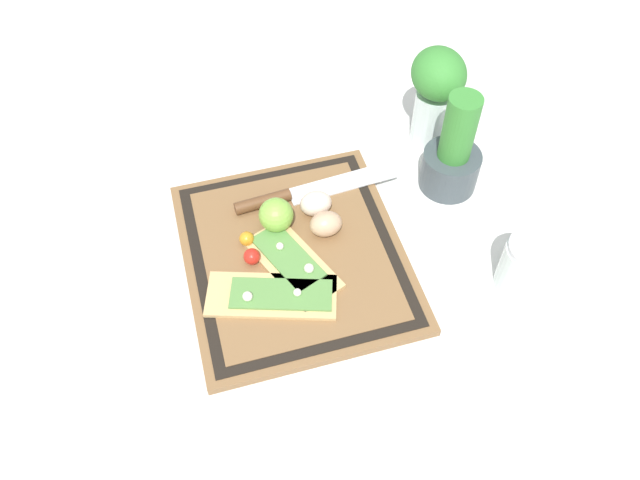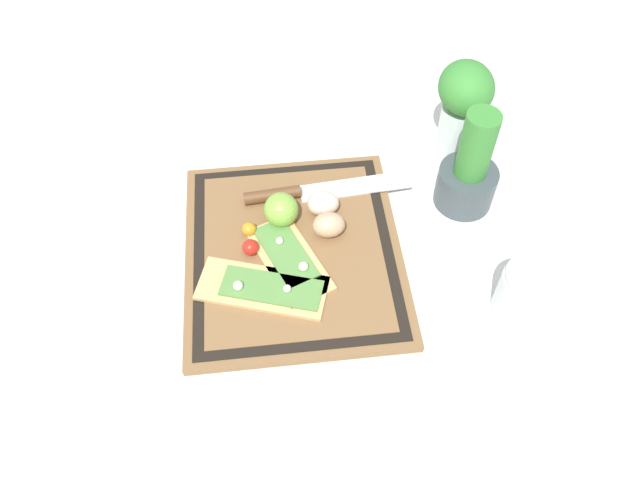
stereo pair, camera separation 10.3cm
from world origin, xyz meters
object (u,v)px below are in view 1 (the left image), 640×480
object	(u,v)px
egg_brown	(326,224)
herb_glass	(436,89)
egg_pink	(316,203)
pizza_slice_near	(274,295)
lime	(276,215)
knife	(290,195)
herb_pot	(453,157)
cherry_tomato_yellow	(247,239)
cherry_tomato_red	(251,255)
pizza_slice_far	(292,262)
sauce_jar	(526,268)

from	to	relation	value
egg_brown	herb_glass	bearing A→B (deg)	125.49
egg_pink	herb_glass	size ratio (longest dim) A/B	0.28
pizza_slice_near	egg_brown	bearing A→B (deg)	131.84
pizza_slice_near	lime	size ratio (longest dim) A/B	3.71
knife	herb_pot	bearing A→B (deg)	84.47
pizza_slice_near	cherry_tomato_yellow	size ratio (longest dim) A/B	8.86
egg_pink	cherry_tomato_yellow	bearing A→B (deg)	-74.76
knife	cherry_tomato_yellow	xyz separation A→B (m)	(0.08, -0.09, 0.00)
cherry_tomato_red	egg_brown	bearing A→B (deg)	99.57
pizza_slice_far	knife	distance (m)	0.14
cherry_tomato_yellow	egg_pink	bearing A→B (deg)	105.24
pizza_slice_near	egg_brown	size ratio (longest dim) A/B	3.95
pizza_slice_far	cherry_tomato_red	bearing A→B (deg)	-113.47
pizza_slice_far	cherry_tomato_yellow	world-z (taller)	same
cherry_tomato_red	cherry_tomato_yellow	bearing A→B (deg)	-178.86
pizza_slice_near	lime	world-z (taller)	lime
cherry_tomato_red	sauce_jar	xyz separation A→B (m)	(0.15, 0.41, 0.01)
sauce_jar	cherry_tomato_red	bearing A→B (deg)	-110.10
sauce_jar	knife	bearing A→B (deg)	-129.54
knife	egg_brown	xyz separation A→B (m)	(0.09, 0.04, 0.01)
pizza_slice_near	sauce_jar	distance (m)	0.40
cherry_tomato_red	sauce_jar	size ratio (longest dim) A/B	0.28
pizza_slice_near	herb_glass	bearing A→B (deg)	127.55
knife	cherry_tomato_yellow	distance (m)	0.12
pizza_slice_near	herb_pot	size ratio (longest dim) A/B	1.09
herb_pot	herb_glass	world-z (taller)	herb_pot
herb_pot	sauce_jar	distance (m)	0.24
herb_pot	egg_pink	bearing A→B (deg)	-86.76
cherry_tomato_red	herb_glass	size ratio (longest dim) A/B	0.14
lime	sauce_jar	distance (m)	0.41
herb_pot	sauce_jar	size ratio (longest dim) A/B	2.02
cherry_tomato_red	herb_pot	bearing A→B (deg)	102.47
cherry_tomato_yellow	sauce_jar	bearing A→B (deg)	65.76
lime	pizza_slice_far	bearing A→B (deg)	3.60
herb_glass	pizza_slice_near	bearing A→B (deg)	-52.45
pizza_slice_near	cherry_tomato_yellow	xyz separation A→B (m)	(-0.12, -0.02, 0.01)
lime	cherry_tomato_red	world-z (taller)	lime
cherry_tomato_yellow	herb_pot	size ratio (longest dim) A/B	0.12
sauce_jar	lime	bearing A→B (deg)	-120.31
cherry_tomato_red	herb_pot	size ratio (longest dim) A/B	0.14
sauce_jar	pizza_slice_near	bearing A→B (deg)	-100.11
egg_pink	egg_brown	bearing A→B (deg)	5.01
egg_pink	cherry_tomato_red	xyz separation A→B (m)	(0.07, -0.13, -0.01)
lime	pizza_slice_near	bearing A→B (deg)	-15.43
pizza_slice_far	lime	bearing A→B (deg)	-176.40
lime	cherry_tomato_yellow	distance (m)	0.06
sauce_jar	egg_brown	bearing A→B (deg)	-121.77
cherry_tomato_red	egg_pink	bearing A→B (deg)	118.68
cherry_tomato_yellow	pizza_slice_far	bearing A→B (deg)	45.09
herb_glass	knife	bearing A→B (deg)	-72.31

